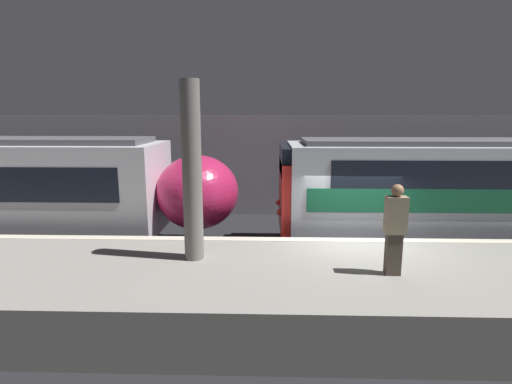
# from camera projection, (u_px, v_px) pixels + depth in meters

# --- Properties ---
(ground_plane) EXTENTS (120.00, 120.00, 0.00)m
(ground_plane) POSITION_uv_depth(u_px,v_px,m) (354.00, 279.00, 9.98)
(ground_plane) COLOR black
(platform) EXTENTS (40.00, 3.85, 1.07)m
(platform) POSITION_uv_depth(u_px,v_px,m) (376.00, 293.00, 7.99)
(platform) COLOR gray
(platform) RESTS_ON ground
(station_rear_barrier) EXTENTS (50.00, 0.15, 4.01)m
(station_rear_barrier) POSITION_uv_depth(u_px,v_px,m) (322.00, 166.00, 16.04)
(station_rear_barrier) COLOR #939399
(station_rear_barrier) RESTS_ON ground
(support_pillar_near) EXTENTS (0.40, 0.40, 3.67)m
(support_pillar_near) POSITION_uv_depth(u_px,v_px,m) (192.00, 172.00, 8.08)
(support_pillar_near) COLOR slate
(support_pillar_near) RESTS_ON platform
(person_waiting) EXTENTS (0.38, 0.24, 1.74)m
(person_waiting) POSITION_uv_depth(u_px,v_px,m) (395.00, 227.00, 7.41)
(person_waiting) COLOR #473D33
(person_waiting) RESTS_ON platform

